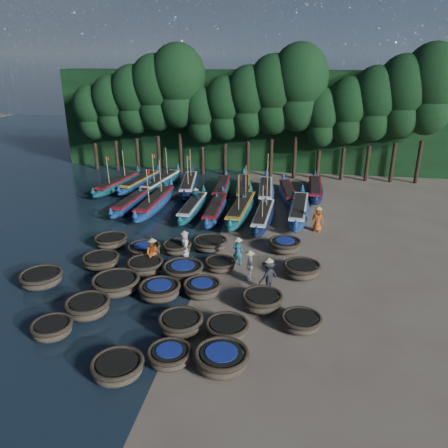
% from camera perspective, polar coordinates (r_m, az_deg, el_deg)
% --- Properties ---
extents(ground, '(120.00, 120.00, 0.00)m').
position_cam_1_polar(ground, '(25.86, -2.25, -5.11)').
color(ground, '#7B6E59').
rests_on(ground, ground).
extents(foliage_wall, '(40.00, 3.00, 10.00)m').
position_cam_1_polar(foliage_wall, '(46.86, 3.58, 13.33)').
color(foliage_wall, black).
rests_on(foliage_wall, ground).
extents(coracle_2, '(2.42, 2.42, 0.73)m').
position_cam_1_polar(coracle_2, '(17.88, -13.73, -17.75)').
color(coracle_2, brown).
rests_on(coracle_2, ground).
extents(coracle_3, '(1.82, 1.82, 0.69)m').
position_cam_1_polar(coracle_3, '(18.13, -7.13, -16.68)').
color(coracle_3, brown).
rests_on(coracle_3, ground).
extents(coracle_4, '(2.23, 2.23, 0.85)m').
position_cam_1_polar(coracle_4, '(17.68, -0.33, -17.23)').
color(coracle_4, brown).
rests_on(coracle_4, ground).
extents(coracle_5, '(1.83, 1.83, 0.72)m').
position_cam_1_polar(coracle_5, '(20.82, -21.54, -12.59)').
color(coracle_5, brown).
rests_on(coracle_5, ground).
extents(coracle_6, '(2.12, 2.12, 0.83)m').
position_cam_1_polar(coracle_6, '(21.71, -17.36, -10.31)').
color(coracle_6, brown).
rests_on(coracle_6, ground).
extents(coracle_7, '(2.40, 2.40, 0.78)m').
position_cam_1_polar(coracle_7, '(19.79, -5.70, -12.78)').
color(coracle_7, brown).
rests_on(coracle_7, ground).
extents(coracle_8, '(1.95, 1.95, 0.72)m').
position_cam_1_polar(coracle_8, '(19.45, 0.38, -13.47)').
color(coracle_8, brown).
rests_on(coracle_8, ground).
extents(coracle_9, '(2.13, 2.13, 0.69)m').
position_cam_1_polar(coracle_9, '(20.19, 10.05, -12.46)').
color(coracle_9, brown).
rests_on(coracle_9, ground).
extents(coracle_10, '(2.37, 2.37, 0.78)m').
position_cam_1_polar(coracle_10, '(25.16, -22.75, -6.56)').
color(coracle_10, brown).
rests_on(coracle_10, ground).
extents(coracle_11, '(2.97, 2.97, 0.83)m').
position_cam_1_polar(coracle_11, '(23.34, -13.95, -7.59)').
color(coracle_11, brown).
rests_on(coracle_11, ground).
extents(coracle_12, '(2.41, 2.41, 0.80)m').
position_cam_1_polar(coracle_12, '(22.33, -8.40, -8.57)').
color(coracle_12, brown).
rests_on(coracle_12, ground).
extents(coracle_13, '(2.06, 2.06, 0.77)m').
position_cam_1_polar(coracle_13, '(22.36, -2.88, -8.35)').
color(coracle_13, brown).
rests_on(coracle_13, ground).
extents(coracle_14, '(2.04, 2.04, 0.81)m').
position_cam_1_polar(coracle_14, '(21.34, 5.00, -9.94)').
color(coracle_14, brown).
rests_on(coracle_14, ground).
extents(coracle_15, '(2.50, 2.50, 0.69)m').
position_cam_1_polar(coracle_15, '(26.21, -15.80, -4.63)').
color(coracle_15, brown).
rests_on(coracle_15, ground).
extents(coracle_16, '(2.51, 2.51, 0.78)m').
position_cam_1_polar(coracle_16, '(24.90, -10.27, -5.41)').
color(coracle_16, brown).
rests_on(coracle_16, ground).
extents(coracle_17, '(2.27, 2.27, 0.81)m').
position_cam_1_polar(coracle_17, '(24.08, -5.38, -6.07)').
color(coracle_17, brown).
rests_on(coracle_17, ground).
extents(coracle_18, '(1.94, 1.94, 0.64)m').
position_cam_1_polar(coracle_18, '(24.87, -0.51, -5.28)').
color(coracle_18, brown).
rests_on(coracle_18, ground).
extents(coracle_19, '(2.48, 2.48, 0.81)m').
position_cam_1_polar(coracle_19, '(24.47, 10.13, -5.86)').
color(coracle_19, brown).
rests_on(coracle_19, ground).
extents(coracle_20, '(2.32, 2.32, 0.70)m').
position_cam_1_polar(coracle_20, '(28.74, -14.59, -2.13)').
color(coracle_20, brown).
rests_on(coracle_20, ground).
extents(coracle_21, '(2.09, 2.09, 0.73)m').
position_cam_1_polar(coracle_21, '(26.96, -10.40, -3.32)').
color(coracle_21, brown).
rests_on(coracle_21, ground).
extents(coracle_22, '(2.20, 2.20, 0.69)m').
position_cam_1_polar(coracle_22, '(27.04, -6.15, -3.06)').
color(coracle_22, brown).
rests_on(coracle_22, ground).
extents(coracle_23, '(2.65, 2.65, 0.72)m').
position_cam_1_polar(coracle_23, '(27.40, -1.83, -2.57)').
color(coracle_23, brown).
rests_on(coracle_23, ground).
extents(coracle_24, '(2.07, 2.07, 0.80)m').
position_cam_1_polar(coracle_24, '(27.29, 7.94, -2.75)').
color(coracle_24, brown).
rests_on(coracle_24, ground).
extents(long_boat_2, '(1.89, 7.61, 1.34)m').
position_cam_1_polar(long_boat_2, '(35.56, -11.87, 2.86)').
color(long_boat_2, navy).
rests_on(long_boat_2, ground).
extents(long_boat_3, '(1.75, 8.73, 3.71)m').
position_cam_1_polar(long_boat_3, '(34.75, -9.00, 2.76)').
color(long_boat_3, navy).
rests_on(long_boat_3, ground).
extents(long_boat_4, '(1.49, 7.57, 1.33)m').
position_cam_1_polar(long_boat_4, '(33.59, -4.10, 2.17)').
color(long_boat_4, '#10565B').
rests_on(long_boat_4, ground).
extents(long_boat_5, '(1.48, 7.75, 1.36)m').
position_cam_1_polar(long_boat_5, '(33.02, -1.14, 1.90)').
color(long_boat_5, navy).
rests_on(long_boat_5, ground).
extents(long_boat_6, '(2.00, 8.68, 3.69)m').
position_cam_1_polar(long_boat_6, '(32.88, 2.24, 1.93)').
color(long_boat_6, '#10565B').
rests_on(long_boat_6, ground).
extents(long_boat_7, '(1.69, 7.77, 3.30)m').
position_cam_1_polar(long_boat_7, '(31.69, 5.14, 0.98)').
color(long_boat_7, black).
rests_on(long_boat_7, ground).
extents(long_boat_8, '(1.95, 8.61, 1.52)m').
position_cam_1_polar(long_boat_8, '(33.11, 9.75, 1.75)').
color(long_boat_8, navy).
rests_on(long_boat_8, ground).
extents(long_boat_9, '(2.59, 7.86, 3.38)m').
position_cam_1_polar(long_boat_9, '(40.66, -13.74, 5.08)').
color(long_boat_9, '#10565B').
rests_on(long_boat_9, ground).
extents(long_boat_10, '(2.54, 7.84, 1.40)m').
position_cam_1_polar(long_boat_10, '(40.84, -10.88, 5.37)').
color(long_boat_10, navy).
rests_on(long_boat_10, ground).
extents(long_boat_11, '(2.59, 8.27, 3.54)m').
position_cam_1_polar(long_boat_11, '(40.29, -8.25, 5.36)').
color(long_boat_11, '#10565B').
rests_on(long_boat_11, ground).
extents(long_boat_12, '(2.65, 8.24, 3.54)m').
position_cam_1_polar(long_boat_12, '(39.31, -4.63, 5.11)').
color(long_boat_12, black).
rests_on(long_boat_12, ground).
extents(long_boat_13, '(1.83, 7.81, 1.38)m').
position_cam_1_polar(long_boat_13, '(38.32, -0.32, 4.69)').
color(long_boat_13, '#10565B').
rests_on(long_boat_13, ground).
extents(long_boat_14, '(2.44, 8.51, 1.51)m').
position_cam_1_polar(long_boat_14, '(38.02, 2.55, 4.61)').
color(long_boat_14, '#10565B').
rests_on(long_boat_14, ground).
extents(long_boat_15, '(1.99, 8.40, 3.57)m').
position_cam_1_polar(long_boat_15, '(37.45, 5.46, 4.26)').
color(long_boat_15, navy).
rests_on(long_boat_15, ground).
extents(long_boat_16, '(2.39, 7.40, 1.32)m').
position_cam_1_polar(long_boat_16, '(37.54, 8.34, 4.07)').
color(long_boat_16, navy).
rests_on(long_boat_16, ground).
extents(long_boat_17, '(1.52, 8.06, 1.42)m').
position_cam_1_polar(long_boat_17, '(38.74, 11.79, 4.45)').
color(long_boat_17, black).
rests_on(long_boat_17, ground).
extents(fisherman_0, '(0.73, 0.88, 1.75)m').
position_cam_1_polar(fisherman_0, '(26.49, -5.15, -2.50)').
color(fisherman_0, silver).
rests_on(fisherman_0, ground).
extents(fisherman_1, '(0.62, 0.52, 1.82)m').
position_cam_1_polar(fisherman_1, '(25.27, 1.82, -3.45)').
color(fisherman_1, '#1A5B6F').
rests_on(fisherman_1, ground).
extents(fisherman_2, '(0.95, 0.80, 1.93)m').
position_cam_1_polar(fisherman_2, '(25.29, -9.29, -3.74)').
color(fisherman_2, '#B54F18').
rests_on(fisherman_2, ground).
extents(fisherman_3, '(1.28, 1.31, 2.00)m').
position_cam_1_polar(fisherman_3, '(22.63, 5.80, -6.65)').
color(fisherman_3, black).
rests_on(fisherman_3, ground).
extents(fisherman_4, '(0.53, 1.00, 1.82)m').
position_cam_1_polar(fisherman_4, '(23.73, 3.35, -5.32)').
color(fisherman_4, silver).
rests_on(fisherman_4, ground).
extents(fisherman_5, '(1.41, 1.35, 1.80)m').
position_cam_1_polar(fisherman_5, '(34.65, -3.72, 3.37)').
color(fisherman_5, '#1A5B6F').
rests_on(fisherman_5, ground).
extents(fisherman_6, '(0.92, 0.69, 1.91)m').
position_cam_1_polar(fisherman_6, '(30.72, 12.14, 0.66)').
color(fisherman_6, '#B54F18').
rests_on(fisherman_6, ground).
extents(tree_0, '(3.68, 3.68, 8.68)m').
position_cam_1_polar(tree_0, '(47.77, -16.93, 13.81)').
color(tree_0, black).
rests_on(tree_0, ground).
extents(tree_1, '(4.09, 4.09, 9.65)m').
position_cam_1_polar(tree_1, '(46.74, -14.40, 14.75)').
color(tree_1, black).
rests_on(tree_1, ground).
extents(tree_2, '(4.51, 4.51, 10.63)m').
position_cam_1_polar(tree_2, '(45.81, -11.73, 15.69)').
color(tree_2, black).
rests_on(tree_2, ground).
extents(tree_3, '(4.92, 4.92, 11.60)m').
position_cam_1_polar(tree_3, '(44.99, -8.94, 16.63)').
color(tree_3, black).
rests_on(tree_3, ground).
extents(tree_4, '(5.34, 5.34, 12.58)m').
position_cam_1_polar(tree_4, '(44.29, -6.03, 17.57)').
color(tree_4, black).
rests_on(tree_4, ground).
extents(tree_5, '(3.68, 3.68, 8.68)m').
position_cam_1_polar(tree_5, '(44.00, -2.91, 14.10)').
color(tree_5, black).
rests_on(tree_5, ground).
extents(tree_6, '(4.09, 4.09, 9.65)m').
position_cam_1_polar(tree_6, '(43.49, 0.14, 14.94)').
color(tree_6, black).
rests_on(tree_6, ground).
extents(tree_7, '(4.51, 4.51, 10.63)m').
position_cam_1_polar(tree_7, '(43.11, 3.28, 15.75)').
color(tree_7, black).
rests_on(tree_7, ground).
extents(tree_8, '(4.92, 4.92, 11.60)m').
position_cam_1_polar(tree_8, '(42.86, 6.49, 16.53)').
color(tree_8, black).
rests_on(tree_8, ground).
extents(tree_9, '(5.34, 5.34, 12.58)m').
position_cam_1_polar(tree_9, '(42.75, 9.75, 17.26)').
color(tree_9, black).
rests_on(tree_9, ground).
extents(tree_10, '(3.68, 3.68, 8.68)m').
position_cam_1_polar(tree_10, '(43.07, 12.66, 13.47)').
color(tree_10, black).
rests_on(tree_10, ground).
extents(tree_11, '(4.09, 4.09, 9.65)m').
position_cam_1_polar(tree_11, '(43.16, 15.87, 14.11)').
color(tree_11, black).
rests_on(tree_11, ground).
extents(tree_12, '(4.51, 4.51, 10.63)m').
position_cam_1_polar(tree_12, '(43.39, 19.08, 14.70)').
color(tree_12, black).
rests_on(tree_12, ground).
extents(tree_13, '(4.92, 4.92, 11.60)m').
position_cam_1_polar(tree_13, '(43.75, 22.25, 15.24)').
color(tree_13, black).
rests_on(tree_13, ground).
extents(tree_14, '(5.34, 5.34, 12.58)m').
position_cam_1_polar(tree_14, '(44.24, 25.38, 15.73)').
color(tree_14, black).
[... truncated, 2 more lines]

